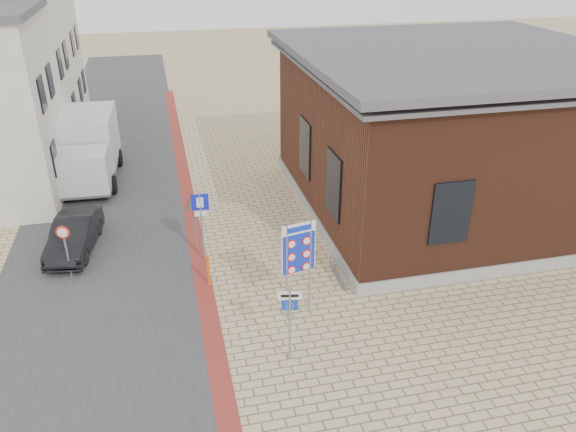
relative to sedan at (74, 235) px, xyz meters
name	(u,v)px	position (x,y,z in m)	size (l,w,h in m)	color
ground	(277,327)	(6.50, -6.39, -0.65)	(120.00, 120.00, 0.00)	tan
road_strip	(113,166)	(1.00, 8.61, -0.64)	(7.00, 60.00, 0.02)	#38383A
curb_strip	(188,199)	(4.50, 3.61, -0.64)	(0.60, 40.00, 0.02)	maroon
brick_building	(449,129)	(15.49, 0.60, 2.84)	(13.00, 13.00, 6.80)	gray
townhouse_far	(16,56)	(-4.49, 17.61, 3.52)	(7.40, 6.40, 8.30)	beige
bike_rack	(338,272)	(9.15, -4.19, -0.39)	(0.08, 1.80, 0.60)	slate
sedan	(74,235)	(0.00, 0.00, 0.00)	(1.38, 3.95, 1.30)	black
box_truck	(88,148)	(0.11, 7.09, 0.97)	(2.78, 6.11, 3.15)	slate
border_sign	(299,250)	(7.28, -5.89, 1.72)	(1.10, 0.28, 3.28)	gray
essen_sign	(290,313)	(6.53, -7.89, 0.99)	(0.66, 0.16, 2.48)	gray
parking_sign	(201,214)	(4.70, -1.89, 1.27)	(0.61, 0.09, 2.79)	gray
yield_sign	(194,208)	(4.50, -1.15, 1.18)	(0.85, 0.18, 2.40)	gray
speed_sign	(65,244)	(0.00, -1.89, 0.67)	(0.47, 0.12, 2.02)	gray
bollard	(208,271)	(4.70, -3.59, -0.08)	(0.10, 0.10, 1.15)	#EE5D0C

